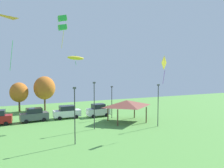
% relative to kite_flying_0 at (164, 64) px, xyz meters
% --- Properties ---
extents(kite_flying_0, '(1.62, 1.10, 3.89)m').
position_rel_kite_flying_0_xyz_m(kite_flying_0, '(0.00, 0.00, 0.00)').
color(kite_flying_0, yellow).
extents(kite_flying_5, '(4.06, 4.34, 5.00)m').
position_rel_kite_flying_0_xyz_m(kite_flying_5, '(-18.24, 2.67, 3.86)').
color(kite_flying_5, orange).
extents(kite_flying_6, '(2.68, 0.73, 1.68)m').
position_rel_kite_flying_0_xyz_m(kite_flying_6, '(-9.89, 9.44, 0.96)').
color(kite_flying_6, yellow).
extents(kite_flying_7, '(1.33, 1.26, 4.45)m').
position_rel_kite_flying_0_xyz_m(kite_flying_7, '(-12.69, 5.62, 5.55)').
color(kite_flying_7, green).
extents(parked_car_second_from_left, '(4.67, 2.28, 2.26)m').
position_rel_kite_flying_0_xyz_m(parked_car_second_from_left, '(-15.93, 13.82, -8.41)').
color(parked_car_second_from_left, '#4C5156').
rests_on(parked_car_second_from_left, ground).
extents(parked_car_third_from_left, '(4.74, 2.10, 2.25)m').
position_rel_kite_flying_0_xyz_m(parked_car_third_from_left, '(-10.36, 14.11, -8.41)').
color(parked_car_third_from_left, silver).
rests_on(parked_car_third_from_left, ground).
extents(parked_car_rightmost_in_row, '(4.20, 2.02, 2.33)m').
position_rel_kite_flying_0_xyz_m(parked_car_rightmost_in_row, '(-4.78, 13.24, -8.38)').
color(parked_car_rightmost_in_row, silver).
rests_on(parked_car_rightmost_in_row, ground).
extents(park_pavilion, '(6.62, 5.15, 3.60)m').
position_rel_kite_flying_0_xyz_m(park_pavilion, '(-1.82, 7.61, -6.45)').
color(park_pavilion, brown).
rests_on(park_pavilion, ground).
extents(light_post_0, '(0.36, 0.20, 6.49)m').
position_rel_kite_flying_0_xyz_m(light_post_0, '(1.16, 2.96, -5.88)').
color(light_post_0, '#2D2D33').
rests_on(light_post_0, ground).
extents(light_post_1, '(0.36, 0.20, 6.96)m').
position_rel_kite_flying_0_xyz_m(light_post_1, '(-8.32, 5.23, -5.64)').
color(light_post_1, '#2D2D33').
rests_on(light_post_1, ground).
extents(light_post_2, '(0.36, 0.20, 5.72)m').
position_rel_kite_flying_0_xyz_m(light_post_2, '(-3.01, 11.11, -6.28)').
color(light_post_2, '#2D2D33').
rests_on(light_post_2, ground).
extents(light_post_3, '(0.36, 0.20, 6.80)m').
position_rel_kite_flying_0_xyz_m(light_post_3, '(-12.61, -0.19, -5.72)').
color(light_post_3, '#2D2D33').
rests_on(light_post_3, ground).
extents(treeline_tree_2, '(3.63, 3.63, 5.95)m').
position_rel_kite_flying_0_xyz_m(treeline_tree_2, '(-17.85, 23.92, -5.60)').
color(treeline_tree_2, brown).
rests_on(treeline_tree_2, ground).
extents(treeline_tree_3, '(4.36, 4.36, 7.12)m').
position_rel_kite_flying_0_xyz_m(treeline_tree_3, '(-12.94, 23.25, -4.82)').
color(treeline_tree_3, brown).
rests_on(treeline_tree_3, ground).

